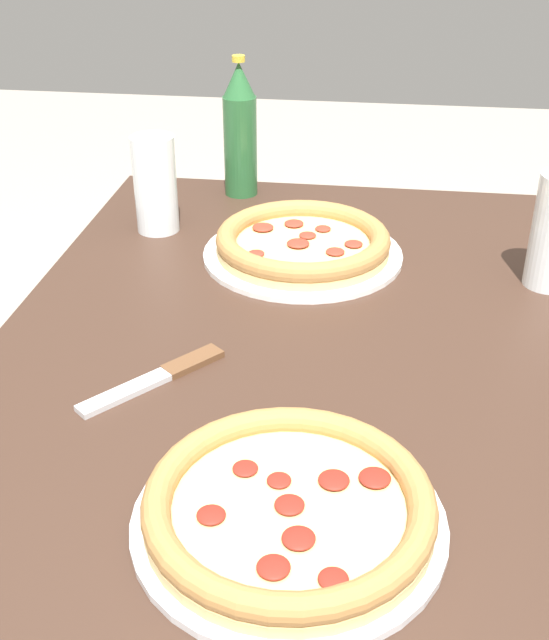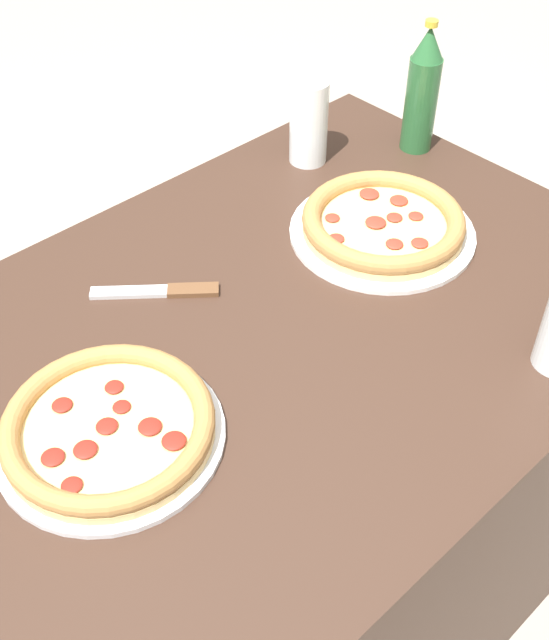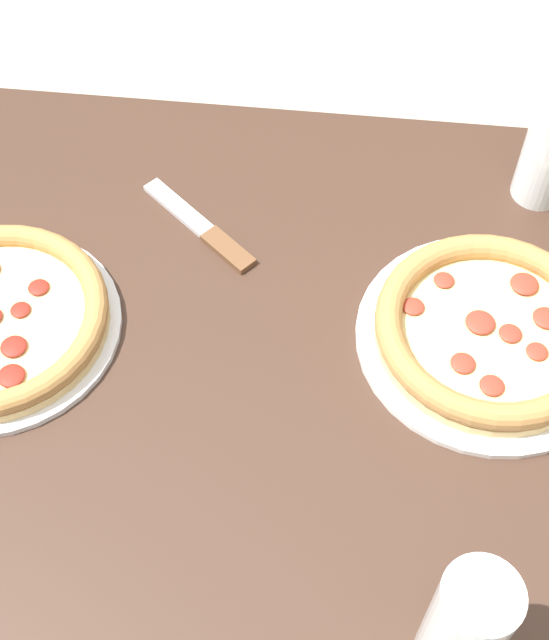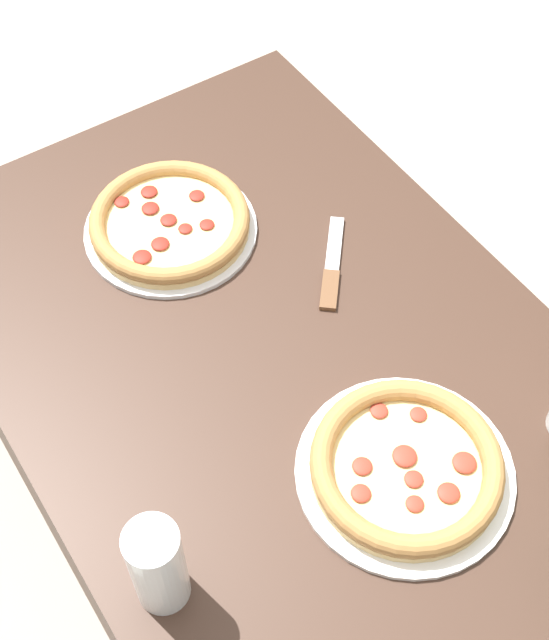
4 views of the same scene
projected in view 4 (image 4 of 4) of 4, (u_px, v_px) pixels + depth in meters
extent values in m
plane|color=#A89E8E|center=(273.00, 544.00, 1.92)|extent=(8.00, 8.00, 0.00)
cube|color=#3D281E|center=(273.00, 464.00, 1.61)|extent=(1.14, 0.77, 0.76)
cylinder|color=white|center=(405.00, 472.00, 1.18)|extent=(0.29, 0.29, 0.01)
cylinder|color=#DBB775|center=(406.00, 469.00, 1.17)|extent=(0.25, 0.25, 0.01)
cylinder|color=#EACC7F|center=(406.00, 467.00, 1.16)|extent=(0.22, 0.22, 0.00)
torus|color=#AD7A42|center=(407.00, 464.00, 1.16)|extent=(0.25, 0.25, 0.03)
ellipsoid|color=#A83323|center=(414.00, 479.00, 1.15)|extent=(0.03, 0.03, 0.01)
ellipsoid|color=#A83323|center=(379.00, 411.00, 1.21)|extent=(0.02, 0.02, 0.01)
ellipsoid|color=#A83323|center=(362.00, 466.00, 1.16)|extent=(0.03, 0.03, 0.01)
ellipsoid|color=#A83323|center=(361.00, 493.00, 1.14)|extent=(0.03, 0.03, 0.01)
ellipsoid|color=#A83323|center=(415.00, 504.00, 1.13)|extent=(0.02, 0.02, 0.01)
ellipsoid|color=#A83323|center=(405.00, 456.00, 1.17)|extent=(0.03, 0.03, 0.01)
ellipsoid|color=#A83323|center=(418.00, 414.00, 1.21)|extent=(0.02, 0.02, 0.01)
ellipsoid|color=#A83323|center=(449.00, 493.00, 1.14)|extent=(0.03, 0.03, 0.01)
ellipsoid|color=#A83323|center=(464.00, 463.00, 1.16)|extent=(0.03, 0.03, 0.01)
cylinder|color=silver|center=(171.00, 230.00, 1.43)|extent=(0.28, 0.28, 0.01)
cylinder|color=#DBB775|center=(170.00, 226.00, 1.42)|extent=(0.25, 0.25, 0.01)
cylinder|color=#EACC7F|center=(170.00, 222.00, 1.42)|extent=(0.22, 0.22, 0.00)
torus|color=#AD7A42|center=(169.00, 220.00, 1.41)|extent=(0.26, 0.26, 0.03)
ellipsoid|color=maroon|center=(142.00, 257.00, 1.37)|extent=(0.03, 0.03, 0.01)
ellipsoid|color=maroon|center=(197.00, 195.00, 1.45)|extent=(0.03, 0.03, 0.01)
ellipsoid|color=maroon|center=(150.00, 208.00, 1.43)|extent=(0.03, 0.03, 0.01)
ellipsoid|color=maroon|center=(168.00, 220.00, 1.41)|extent=(0.03, 0.03, 0.01)
ellipsoid|color=maroon|center=(122.00, 202.00, 1.44)|extent=(0.02, 0.02, 0.01)
ellipsoid|color=maroon|center=(207.00, 225.00, 1.41)|extent=(0.02, 0.02, 0.01)
ellipsoid|color=maroon|center=(149.00, 192.00, 1.45)|extent=(0.03, 0.03, 0.01)
ellipsoid|color=maroon|center=(160.00, 244.00, 1.38)|extent=(0.03, 0.03, 0.01)
ellipsoid|color=maroon|center=(187.00, 228.00, 1.41)|extent=(0.02, 0.02, 0.00)
cylinder|color=white|center=(158.00, 566.00, 1.03)|extent=(0.07, 0.07, 0.16)
cylinder|color=beige|center=(159.00, 571.00, 1.04)|extent=(0.05, 0.05, 0.12)
cube|color=brown|center=(330.00, 290.00, 1.36)|extent=(0.07, 0.07, 0.01)
cube|color=silver|center=(335.00, 244.00, 1.41)|extent=(0.10, 0.09, 0.01)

